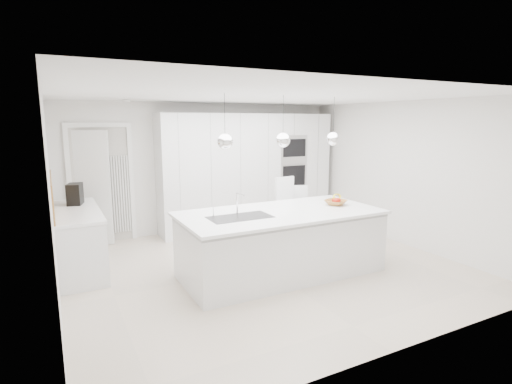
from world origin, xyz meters
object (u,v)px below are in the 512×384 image
fruit_bowl (336,202)px  bar_stool_left (289,214)px  espresso_machine (75,194)px  island_base (282,244)px  bar_stool_right (302,216)px

fruit_bowl → bar_stool_left: 0.98m
espresso_machine → bar_stool_left: bearing=-1.6°
fruit_bowl → island_base: bearing=-177.4°
fruit_bowl → bar_stool_left: bearing=107.5°
espresso_machine → bar_stool_right: bearing=0.5°
island_base → espresso_machine: 3.23m
island_base → fruit_bowl: 1.10m
bar_stool_left → espresso_machine: bearing=156.3°
bar_stool_right → fruit_bowl: bearing=-69.3°
bar_stool_left → bar_stool_right: (0.30, 0.05, -0.08)m
fruit_bowl → espresso_machine: (-3.51, 1.86, 0.12)m
fruit_bowl → bar_stool_left: size_ratio=0.26×
bar_stool_right → espresso_machine: bearing=-173.1°
bar_stool_left → bar_stool_right: bar_stool_left is taller
island_base → fruit_bowl: fruit_bowl is taller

